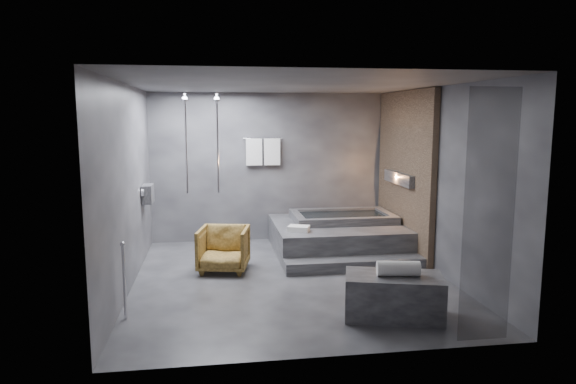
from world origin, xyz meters
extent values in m
plane|color=#29292B|center=(0.00, 0.00, 0.00)|extent=(5.00, 5.00, 0.00)
cube|color=#444447|center=(0.00, 0.00, 2.80)|extent=(4.50, 5.00, 0.04)
cube|color=#323237|center=(0.00, 2.50, 1.40)|extent=(4.50, 0.04, 2.80)
cube|color=#323237|center=(0.00, -2.50, 1.40)|extent=(4.50, 0.04, 2.80)
cube|color=#323237|center=(-2.25, 0.00, 1.40)|extent=(0.04, 5.00, 2.80)
cube|color=#323237|center=(2.25, 0.00, 1.40)|extent=(0.04, 5.00, 2.80)
cube|color=#9F7D5D|center=(2.19, 1.25, 1.40)|extent=(0.10, 2.40, 2.78)
cube|color=#FF9938|center=(2.11, 1.25, 1.30)|extent=(0.14, 1.20, 0.20)
cube|color=slate|center=(-2.16, 1.40, 1.10)|extent=(0.16, 0.42, 0.30)
imported|color=beige|center=(-2.15, 1.30, 1.05)|extent=(0.08, 0.08, 0.21)
imported|color=beige|center=(-2.15, 1.50, 1.03)|extent=(0.07, 0.07, 0.15)
cylinder|color=silver|center=(-1.00, 2.05, 1.90)|extent=(0.04, 0.04, 1.80)
cylinder|color=silver|center=(-1.55, 2.05, 1.90)|extent=(0.04, 0.04, 1.80)
cylinder|color=silver|center=(-0.15, 2.44, 1.95)|extent=(0.75, 0.02, 0.02)
cube|color=white|center=(-0.32, 2.42, 1.70)|extent=(0.30, 0.06, 0.50)
cube|color=white|center=(0.02, 2.42, 1.70)|extent=(0.30, 0.06, 0.50)
cylinder|color=silver|center=(-2.15, -1.20, 0.45)|extent=(0.04, 0.04, 0.90)
cube|color=black|center=(1.65, -2.45, 1.35)|extent=(0.55, 0.01, 2.60)
cube|color=#2D2D30|center=(1.05, 1.45, 0.25)|extent=(2.20, 2.00, 0.50)
cube|color=#2D2D30|center=(1.05, 0.27, 0.09)|extent=(2.20, 0.36, 0.18)
cube|color=#2F2F31|center=(0.99, -1.60, 0.25)|extent=(1.26, 0.90, 0.51)
imported|color=#4D3513|center=(-0.96, 0.55, 0.34)|extent=(0.87, 0.89, 0.69)
cylinder|color=white|center=(1.02, -1.63, 0.60)|extent=(0.52, 0.26, 0.18)
cube|color=white|center=(0.28, 0.91, 0.54)|extent=(0.40, 0.35, 0.09)
camera|label=1|loc=(-1.11, -7.18, 2.36)|focal=32.00mm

